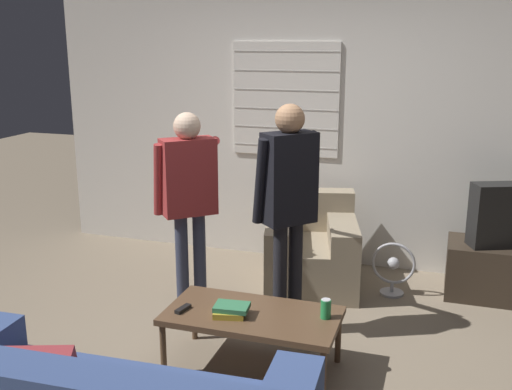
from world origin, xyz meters
name	(u,v)px	position (x,y,z in m)	size (l,w,h in m)	color
ground_plane	(243,359)	(0.00, 0.00, 0.00)	(16.00, 16.00, 0.00)	#7F705B
wall_back	(313,128)	(-0.01, 2.03, 1.28)	(5.20, 0.08, 2.55)	silver
armchair_beige	(311,250)	(0.14, 1.40, 0.31)	(0.96, 1.05, 0.77)	gray
coffee_table	(252,318)	(0.10, -0.09, 0.35)	(1.12, 0.57, 0.39)	brown
tv_stand	(505,272)	(1.73, 1.60, 0.23)	(0.92, 0.49, 0.46)	#33281E
tv	(511,215)	(1.73, 1.60, 0.72)	(0.67, 0.43, 0.52)	black
person_left_standing	(188,188)	(-0.66, 0.64, 0.99)	(0.49, 0.77, 1.57)	#33384C
person_right_standing	(288,194)	(0.17, 0.47, 1.05)	(0.47, 0.73, 1.67)	black
book_stack	(230,310)	(-0.03, -0.16, 0.43)	(0.24, 0.20, 0.07)	gold
soda_can	(326,309)	(0.56, -0.01, 0.45)	(0.07, 0.07, 0.13)	#238E47
spare_remote	(183,309)	(-0.34, -0.19, 0.40)	(0.07, 0.14, 0.02)	black
floor_fan	(393,268)	(0.85, 1.39, 0.23)	(0.36, 0.20, 0.46)	#A8A8AD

